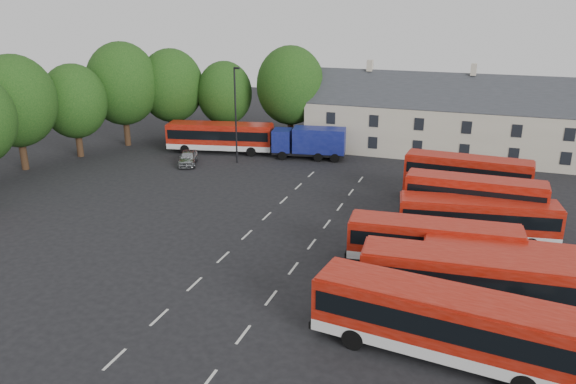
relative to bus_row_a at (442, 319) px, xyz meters
name	(u,v)px	position (x,y,z in m)	size (l,w,h in m)	color
ground	(235,246)	(-14.68, 8.54, -2.09)	(140.00, 140.00, 0.00)	black
lane_markings	(279,239)	(-12.18, 10.54, -2.08)	(5.15, 33.80, 0.01)	beige
treeline	(134,94)	(-35.42, 27.91, 4.59)	(29.92, 32.59, 12.01)	black
terrace_houses	(468,122)	(-0.68, 38.54, 1.77)	(35.70, 7.13, 10.06)	beige
bus_row_a	(442,319)	(0.00, 0.00, 0.00)	(12.55, 4.27, 3.48)	silver
bus_row_b	(470,277)	(1.07, 4.99, -0.09)	(11.95, 3.61, 3.33)	silver
bus_row_c	(508,262)	(3.11, 8.51, -0.42)	(9.92, 2.76, 2.78)	silver
bus_row_d	(434,240)	(-1.33, 9.83, -0.26)	(10.94, 3.36, 3.05)	silver
bus_row_e	(478,216)	(1.20, 15.08, -0.23)	(11.19, 4.15, 3.09)	silver
bus_dd_south	(474,201)	(0.83, 17.10, 0.23)	(9.97, 2.40, 4.08)	silver
bus_dd_north	(467,178)	(0.08, 22.65, 0.27)	(10.24, 2.90, 4.15)	silver
bus_north	(220,135)	(-26.83, 31.21, -0.09)	(12.09, 4.98, 3.33)	silver
box_truck	(310,141)	(-16.54, 32.09, -0.18)	(8.07, 3.69, 3.40)	black
silver_car	(188,158)	(-27.89, 25.63, -1.35)	(1.75, 4.35, 1.48)	#969A9D
lamppost	(236,113)	(-23.32, 27.96, 3.24)	(0.70, 0.36, 9.99)	black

